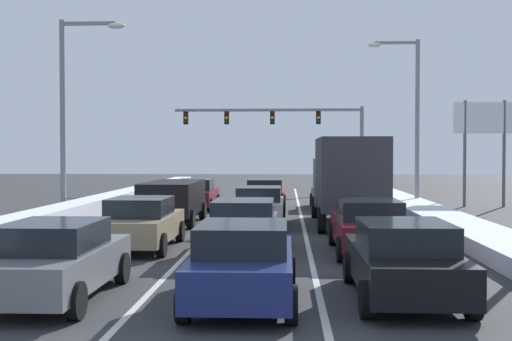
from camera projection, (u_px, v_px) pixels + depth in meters
ground_plane at (257, 231)px, 23.27m from camera, size 120.00×120.00×0.00m
lane_stripe_between_right_lane_and_center_lane at (302, 219)px, 27.40m from camera, size 0.14×46.32×0.01m
lane_stripe_between_center_lane_and_left_lane at (221, 219)px, 27.56m from camera, size 0.14×46.32×0.01m
snow_bank_right_shoulder at (429, 214)px, 27.14m from camera, size 1.92×46.32×0.48m
snow_bank_left_shoulder at (98, 208)px, 27.79m from camera, size 1.21×46.32×0.91m
sedan_black_right_lane_nearest at (404, 260)px, 12.53m from camera, size 2.00×4.50×1.51m
sedan_maroon_right_lane_second at (369, 226)px, 18.22m from camera, size 2.00×4.50×1.51m
box_truck_right_lane_third at (348, 176)px, 25.03m from camera, size 2.53×7.20×3.36m
sedan_charcoal_right_lane_fourth at (331, 193)px, 32.85m from camera, size 2.00×4.50×1.51m
sedan_navy_center_lane_nearest at (243, 262)px, 12.24m from camera, size 2.00×4.50×1.51m
sedan_white_center_lane_second at (244, 226)px, 18.18m from camera, size 2.00×4.50×1.51m
sedan_silver_center_lane_third at (259, 206)px, 25.01m from camera, size 2.00×4.50×1.51m
sedan_red_center_lane_fourth at (265, 194)px, 31.92m from camera, size 2.00×4.50×1.51m
sedan_gray_left_lane_nearest at (55, 260)px, 12.53m from camera, size 2.00×4.50×1.51m
sedan_tan_left_lane_second at (141, 223)px, 19.12m from camera, size 2.00×4.50×1.51m
suv_black_left_lane_third at (173, 198)px, 25.79m from camera, size 2.16×4.90×1.67m
sedan_maroon_left_lane_fourth at (196, 194)px, 32.05m from camera, size 2.00×4.50×1.51m
traffic_light_gantry at (290, 124)px, 48.29m from camera, size 14.00×0.47×6.20m
street_lamp_right_mid at (411, 108)px, 33.29m from camera, size 2.66×0.36×8.56m
street_lamp_left_mid at (71, 101)px, 26.26m from camera, size 2.66×0.36×8.14m
roadside_sign_right at (485, 129)px, 33.61m from camera, size 3.20×0.16×5.50m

